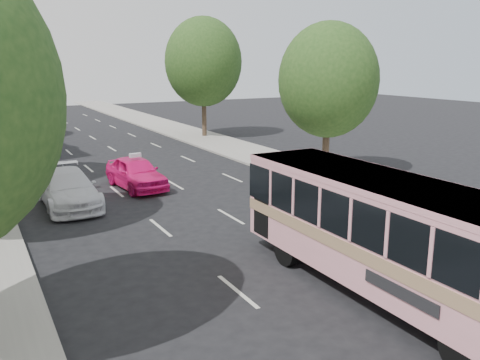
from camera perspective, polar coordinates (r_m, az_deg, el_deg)
ground at (r=16.24m, az=2.32°, el=-8.32°), size 120.00×120.00×0.00m
sidewalk_right at (r=37.23m, az=-2.15°, el=4.09°), size 4.00×90.00×0.12m
tree_right_near at (r=26.67m, az=10.11°, el=11.39°), size 5.10×5.10×7.95m
tree_right_far at (r=40.57m, az=-4.01°, el=13.42°), size 6.00×6.00×9.35m
pink_bus at (r=13.37m, az=16.12°, el=-4.92°), size 2.48×9.66×3.08m
pink_taxi at (r=24.75m, az=-11.59°, el=0.82°), size 2.17×4.60×1.52m
white_pickup at (r=22.43m, az=-18.75°, el=-0.91°), size 2.13×5.21×1.51m
taxi_roof_sign at (r=24.59m, az=-11.68°, el=2.75°), size 0.56×0.23×0.18m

